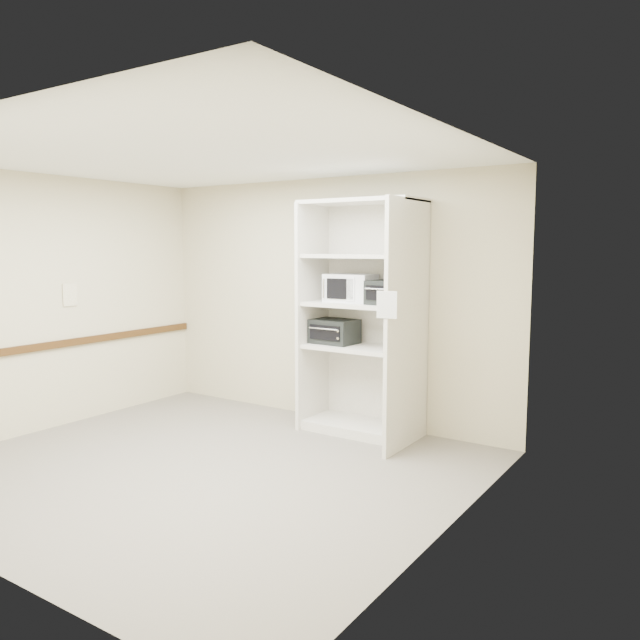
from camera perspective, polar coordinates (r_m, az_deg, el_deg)
The scene contains 12 objects.
floor at distance 5.75m, azimuth -10.55°, elevation -13.16°, with size 4.50×4.00×0.01m, color #666156.
ceiling at distance 5.47m, azimuth -11.18°, elevation 14.53°, with size 4.50×4.00×0.01m, color white.
wall_back at distance 7.01m, azimuth 0.64°, elevation 1.85°, with size 4.50×0.02×2.70m, color #BFB097.
wall_left at distance 7.20m, azimuth -23.79°, elevation 1.40°, with size 0.02×4.00×2.70m, color #BFB097.
wall_right at distance 4.20m, azimuth 11.67°, elevation -1.55°, with size 0.02×4.00×2.70m, color #BFB097.
shelving_unit at distance 6.44m, azimuth 4.18°, elevation -0.56°, with size 1.24×0.92×2.42m.
microwave at distance 6.55m, azimuth 2.82°, elevation 2.95°, with size 0.49×0.37×0.29m, color white.
toaster_oven_upper at distance 6.23m, azimuth 6.41°, elevation 2.49°, with size 0.42×0.31×0.24m, color black.
toaster_oven_lower at distance 6.64m, azimuth 1.34°, elevation -1.05°, with size 0.46×0.35×0.26m, color black.
paper_sign at distance 5.59m, azimuth 6.13°, elevation 1.40°, with size 0.19×0.01×0.24m, color white.
chair_rail at distance 7.23m, azimuth -23.52°, elevation -2.16°, with size 0.04×3.98×0.08m, color #3C230C.
wall_poster at distance 7.34m, azimuth -21.88°, elevation 2.16°, with size 0.01×0.18×0.25m, color white.
Camera 1 is at (3.79, -3.87, 1.94)m, focal length 35.00 mm.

